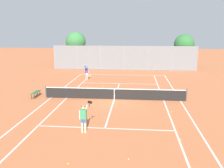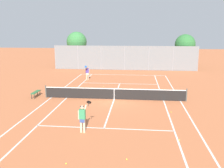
{
  "view_description": "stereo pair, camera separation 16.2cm",
  "coord_description": "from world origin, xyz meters",
  "px_view_note": "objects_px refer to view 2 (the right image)",
  "views": [
    {
      "loc": [
        1.76,
        -20.28,
        5.73
      ],
      "look_at": [
        -0.34,
        1.5,
        1.0
      ],
      "focal_mm": 40.0,
      "sensor_mm": 36.0,
      "label": 1
    },
    {
      "loc": [
        1.92,
        -20.26,
        5.73
      ],
      "look_at": [
        -0.34,
        1.5,
        1.0
      ],
      "focal_mm": 40.0,
      "sensor_mm": 36.0,
      "label": 2
    }
  ],
  "objects_px": {
    "tennis_net": "(114,94)",
    "loose_tennis_ball_1": "(127,159)",
    "player_near_side": "(82,117)",
    "tree_behind_right": "(186,45)",
    "loose_tennis_ball_2": "(171,112)",
    "loose_tennis_ball_4": "(66,164)",
    "tree_behind_left": "(77,42)",
    "loose_tennis_ball_3": "(179,140)",
    "courtside_bench": "(36,92)",
    "player_far_left": "(87,72)",
    "loose_tennis_ball_0": "(103,87)"
  },
  "relations": [
    {
      "from": "tennis_net",
      "to": "loose_tennis_ball_1",
      "type": "bearing_deg",
      "value": -81.32
    },
    {
      "from": "player_near_side",
      "to": "tree_behind_right",
      "type": "height_order",
      "value": "tree_behind_right"
    },
    {
      "from": "tennis_net",
      "to": "loose_tennis_ball_2",
      "type": "relative_size",
      "value": 181.82
    },
    {
      "from": "tennis_net",
      "to": "tree_behind_right",
      "type": "xyz_separation_m",
      "value": [
        9.03,
        18.4,
        3.03
      ]
    },
    {
      "from": "player_near_side",
      "to": "loose_tennis_ball_4",
      "type": "xyz_separation_m",
      "value": [
        0.03,
        -3.51,
        -0.89
      ]
    },
    {
      "from": "player_near_side",
      "to": "loose_tennis_ball_4",
      "type": "height_order",
      "value": "player_near_side"
    },
    {
      "from": "loose_tennis_ball_2",
      "to": "tree_behind_left",
      "type": "height_order",
      "value": "tree_behind_left"
    },
    {
      "from": "loose_tennis_ball_3",
      "to": "courtside_bench",
      "type": "xyz_separation_m",
      "value": [
        -11.1,
        7.74,
        0.38
      ]
    },
    {
      "from": "player_far_left",
      "to": "loose_tennis_ball_4",
      "type": "xyz_separation_m",
      "value": [
        2.84,
        -18.67,
        -0.89
      ]
    },
    {
      "from": "loose_tennis_ball_0",
      "to": "player_far_left",
      "type": "bearing_deg",
      "value": 124.69
    },
    {
      "from": "loose_tennis_ball_1",
      "to": "tree_behind_left",
      "type": "distance_m",
      "value": 31.26
    },
    {
      "from": "player_far_left",
      "to": "courtside_bench",
      "type": "relative_size",
      "value": 1.18
    },
    {
      "from": "tennis_net",
      "to": "loose_tennis_ball_1",
      "type": "distance_m",
      "value": 10.1
    },
    {
      "from": "player_far_left",
      "to": "tree_behind_right",
      "type": "xyz_separation_m",
      "value": [
        12.97,
        10.35,
        2.61
      ]
    },
    {
      "from": "loose_tennis_ball_1",
      "to": "courtside_bench",
      "type": "bearing_deg",
      "value": 129.97
    },
    {
      "from": "loose_tennis_ball_3",
      "to": "tree_behind_right",
      "type": "bearing_deg",
      "value": 79.51
    },
    {
      "from": "loose_tennis_ball_2",
      "to": "tree_behind_right",
      "type": "distance_m",
      "value": 22.21
    },
    {
      "from": "tree_behind_left",
      "to": "player_far_left",
      "type": "bearing_deg",
      "value": -71.29
    },
    {
      "from": "loose_tennis_ball_2",
      "to": "courtside_bench",
      "type": "xyz_separation_m",
      "value": [
        -11.26,
        3.09,
        0.38
      ]
    },
    {
      "from": "player_near_side",
      "to": "loose_tennis_ball_2",
      "type": "height_order",
      "value": "player_near_side"
    },
    {
      "from": "loose_tennis_ball_0",
      "to": "tree_behind_right",
      "type": "relative_size",
      "value": 0.01
    },
    {
      "from": "loose_tennis_ball_1",
      "to": "courtside_bench",
      "type": "xyz_separation_m",
      "value": [
        -8.42,
        10.05,
        0.38
      ]
    },
    {
      "from": "player_far_left",
      "to": "loose_tennis_ball_4",
      "type": "bearing_deg",
      "value": -81.35
    },
    {
      "from": "loose_tennis_ball_4",
      "to": "courtside_bench",
      "type": "height_order",
      "value": "courtside_bench"
    },
    {
      "from": "loose_tennis_ball_2",
      "to": "loose_tennis_ball_3",
      "type": "height_order",
      "value": "same"
    },
    {
      "from": "player_near_side",
      "to": "courtside_bench",
      "type": "distance_m",
      "value": 9.23
    },
    {
      "from": "player_far_left",
      "to": "loose_tennis_ball_1",
      "type": "bearing_deg",
      "value": -73.15
    },
    {
      "from": "loose_tennis_ball_0",
      "to": "loose_tennis_ball_4",
      "type": "height_order",
      "value": "same"
    },
    {
      "from": "player_far_left",
      "to": "courtside_bench",
      "type": "xyz_separation_m",
      "value": [
        -2.96,
        -7.98,
        -0.52
      ]
    },
    {
      "from": "player_far_left",
      "to": "loose_tennis_ball_2",
      "type": "relative_size",
      "value": 26.88
    },
    {
      "from": "tree_behind_left",
      "to": "tree_behind_right",
      "type": "height_order",
      "value": "tree_behind_left"
    },
    {
      "from": "loose_tennis_ball_1",
      "to": "tree_behind_right",
      "type": "height_order",
      "value": "tree_behind_right"
    },
    {
      "from": "tree_behind_left",
      "to": "loose_tennis_ball_1",
      "type": "bearing_deg",
      "value": -72.42
    },
    {
      "from": "player_near_side",
      "to": "loose_tennis_ball_2",
      "type": "bearing_deg",
      "value": 36.74
    },
    {
      "from": "loose_tennis_ball_1",
      "to": "loose_tennis_ball_2",
      "type": "bearing_deg",
      "value": 67.82
    },
    {
      "from": "player_far_left",
      "to": "tree_behind_right",
      "type": "relative_size",
      "value": 0.34
    },
    {
      "from": "courtside_bench",
      "to": "player_near_side",
      "type": "bearing_deg",
      "value": -51.21
    },
    {
      "from": "loose_tennis_ball_1",
      "to": "loose_tennis_ball_4",
      "type": "xyz_separation_m",
      "value": [
        -2.62,
        -0.65,
        0.0
      ]
    },
    {
      "from": "player_near_side",
      "to": "loose_tennis_ball_0",
      "type": "height_order",
      "value": "player_near_side"
    },
    {
      "from": "player_far_left",
      "to": "loose_tennis_ball_0",
      "type": "height_order",
      "value": "player_far_left"
    },
    {
      "from": "loose_tennis_ball_2",
      "to": "tree_behind_left",
      "type": "bearing_deg",
      "value": 118.34
    },
    {
      "from": "loose_tennis_ball_1",
      "to": "tree_behind_right",
      "type": "distance_m",
      "value": 29.56
    },
    {
      "from": "player_far_left",
      "to": "loose_tennis_ball_2",
      "type": "bearing_deg",
      "value": -53.17
    },
    {
      "from": "tennis_net",
      "to": "courtside_bench",
      "type": "height_order",
      "value": "tennis_net"
    },
    {
      "from": "player_near_side",
      "to": "tennis_net",
      "type": "bearing_deg",
      "value": 81.03
    },
    {
      "from": "loose_tennis_ball_4",
      "to": "courtside_bench",
      "type": "xyz_separation_m",
      "value": [
        -5.8,
        10.7,
        0.38
      ]
    },
    {
      "from": "loose_tennis_ball_1",
      "to": "tree_behind_right",
      "type": "xyz_separation_m",
      "value": [
        7.51,
        28.37,
        3.51
      ]
    },
    {
      "from": "player_near_side",
      "to": "loose_tennis_ball_3",
      "type": "relative_size",
      "value": 26.88
    },
    {
      "from": "tree_behind_left",
      "to": "loose_tennis_ball_0",
      "type": "bearing_deg",
      "value": -67.25
    },
    {
      "from": "tennis_net",
      "to": "loose_tennis_ball_1",
      "type": "relative_size",
      "value": 181.82
    }
  ]
}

